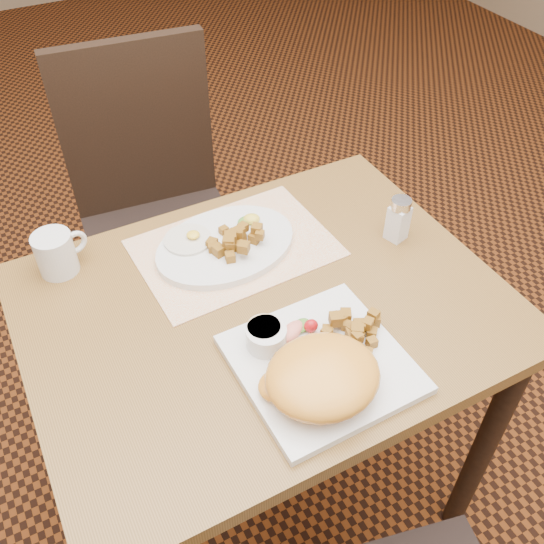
{
  "coord_description": "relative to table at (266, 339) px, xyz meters",
  "views": [
    {
      "loc": [
        -0.36,
        -0.71,
        1.59
      ],
      "look_at": [
        0.02,
        0.0,
        0.82
      ],
      "focal_mm": 40.0,
      "sensor_mm": 36.0,
      "label": 1
    }
  ],
  "objects": [
    {
      "name": "ground",
      "position": [
        0.0,
        0.0,
        -0.64
      ],
      "size": [
        8.0,
        8.0,
        0.0
      ],
      "primitive_type": "plane",
      "color": "black",
      "rests_on": "ground"
    },
    {
      "name": "table",
      "position": [
        0.0,
        0.0,
        0.0
      ],
      "size": [
        0.9,
        0.7,
        0.75
      ],
      "color": "brown",
      "rests_on": "ground"
    },
    {
      "name": "chair_far",
      "position": [
        -0.01,
        0.68,
        -0.1
      ],
      "size": [
        0.46,
        0.47,
        0.97
      ],
      "rotation": [
        0.0,
        0.0,
        3.04
      ],
      "color": "black",
      "rests_on": "ground"
    },
    {
      "name": "placemat",
      "position": [
        0.01,
        0.17,
        0.11
      ],
      "size": [
        0.41,
        0.3,
        0.0
      ],
      "primitive_type": "cube",
      "rotation": [
        0.0,
        0.0,
        0.04
      ],
      "color": "white",
      "rests_on": "table"
    },
    {
      "name": "plate_square",
      "position": [
        0.01,
        -0.18,
        0.12
      ],
      "size": [
        0.28,
        0.28,
        0.02
      ],
      "primitive_type": "cube",
      "rotation": [
        0.0,
        0.0,
        0.02
      ],
      "color": "silver",
      "rests_on": "table"
    },
    {
      "name": "plate_oval",
      "position": [
        -0.0,
        0.18,
        0.12
      ],
      "size": [
        0.33,
        0.26,
        0.02
      ],
      "primitive_type": null,
      "rotation": [
        0.0,
        0.0,
        0.13
      ],
      "color": "silver",
      "rests_on": "placemat"
    },
    {
      "name": "hollandaise_mound",
      "position": [
        -0.02,
        -0.23,
        0.16
      ],
      "size": [
        0.19,
        0.17,
        0.07
      ],
      "color": "#F4A32F",
      "rests_on": "plate_square"
    },
    {
      "name": "ramekin",
      "position": [
        -0.05,
        -0.1,
        0.15
      ],
      "size": [
        0.07,
        0.07,
        0.04
      ],
      "color": "silver",
      "rests_on": "plate_square"
    },
    {
      "name": "garnish_sq",
      "position": [
        0.01,
        -0.11,
        0.14
      ],
      "size": [
        0.08,
        0.05,
        0.03
      ],
      "color": "#387223",
      "rests_on": "plate_square"
    },
    {
      "name": "fried_egg",
      "position": [
        -0.07,
        0.22,
        0.13
      ],
      "size": [
        0.1,
        0.1,
        0.02
      ],
      "color": "white",
      "rests_on": "plate_oval"
    },
    {
      "name": "garnish_ov",
      "position": [
        0.07,
        0.21,
        0.14
      ],
      "size": [
        0.06,
        0.04,
        0.02
      ],
      "color": "#387223",
      "rests_on": "plate_oval"
    },
    {
      "name": "salt_shaker",
      "position": [
        0.33,
        0.04,
        0.16
      ],
      "size": [
        0.05,
        0.05,
        0.1
      ],
      "color": "white",
      "rests_on": "table"
    },
    {
      "name": "coffee_mug",
      "position": [
        -0.32,
        0.28,
        0.15
      ],
      "size": [
        0.11,
        0.08,
        0.09
      ],
      "color": "silver",
      "rests_on": "table"
    },
    {
      "name": "home_fries_sq",
      "position": [
        0.1,
        -0.16,
        0.14
      ],
      "size": [
        0.12,
        0.12,
        0.04
      ],
      "color": "#986418",
      "rests_on": "plate_square"
    },
    {
      "name": "home_fries_ov",
      "position": [
        0.01,
        0.15,
        0.15
      ],
      "size": [
        0.12,
        0.11,
        0.04
      ],
      "color": "#986418",
      "rests_on": "plate_oval"
    }
  ]
}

